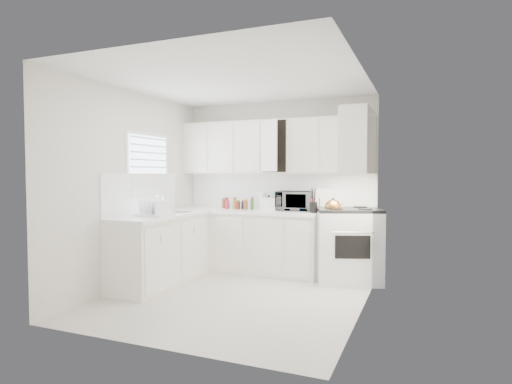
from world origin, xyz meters
The scene contains 35 objects.
floor centered at (0.00, 0.00, 0.00)m, with size 3.20×3.20×0.00m, color silver.
ceiling centered at (0.00, 0.00, 2.60)m, with size 3.20×3.20×0.00m, color white.
wall_back centered at (0.00, 1.60, 1.30)m, with size 3.00×3.00×0.00m, color silver.
wall_front centered at (0.00, -1.60, 1.30)m, with size 3.00×3.00×0.00m, color silver.
wall_left centered at (-1.50, 0.00, 1.30)m, with size 3.20×3.20×0.00m, color silver.
wall_right centered at (1.50, 0.00, 1.30)m, with size 3.20×3.20×0.00m, color silver.
window_blinds centered at (-1.48, 0.35, 1.55)m, with size 0.06×0.96×1.06m, color white, non-canonical shape.
lower_cabinets_back centered at (-0.39, 1.30, 0.45)m, with size 2.22×0.60×0.90m, color white, non-canonical shape.
lower_cabinets_left centered at (-1.20, 0.20, 0.45)m, with size 0.60×1.60×0.90m, color white, non-canonical shape.
countertop_back centered at (-0.39, 1.29, 0.93)m, with size 2.24×0.64×0.05m, color white.
countertop_left centered at (-1.19, 0.20, 0.93)m, with size 0.64×1.62×0.05m, color white.
backsplash_back centered at (0.00, 1.59, 1.23)m, with size 2.98×0.02×0.55m, color white.
backsplash_left centered at (-1.49, 0.20, 1.23)m, with size 0.02×1.60×0.55m, color white.
upper_cabinets_back centered at (0.00, 1.44, 1.50)m, with size 3.00×0.33×0.80m, color white, non-canonical shape.
upper_cabinets_right centered at (1.33, 0.82, 1.50)m, with size 0.33×0.90×0.80m, color white, non-canonical shape.
sink centered at (-1.19, 0.55, 1.07)m, with size 0.42×0.38×0.30m, color gray, non-canonical shape.
stove centered at (1.14, 1.27, 0.65)m, with size 0.85×0.70×1.30m, color white, non-canonical shape.
tea_kettle centered at (0.96, 1.11, 1.06)m, with size 0.26×0.22×0.24m, color #A0662B, non-canonical shape.
frying_pan centered at (1.32, 1.43, 0.97)m, with size 0.28×0.47×0.04m, color black, non-canonical shape.
microwave centered at (0.32, 1.45, 1.13)m, with size 0.52×0.29×0.35m, color gray.
rice_cooker centered at (-0.04, 1.30, 1.06)m, with size 0.23×0.23×0.23m, color white, non-canonical shape.
paper_towel centered at (-0.18, 1.42, 1.08)m, with size 0.12×0.12×0.27m, color white.
utensil_crock centered at (0.68, 1.17, 1.13)m, with size 0.12×0.12×0.36m, color black, non-canonical shape.
dish_rack centered at (-1.12, -0.03, 1.07)m, with size 0.43×0.32×0.23m, color white, non-canonical shape.
spice_left_0 centered at (-0.85, 1.42, 1.02)m, with size 0.06×0.06×0.13m, color brown.
spice_left_1 centered at (-0.78, 1.33, 1.02)m, with size 0.06×0.06×0.13m, color #3A6B23.
spice_left_2 centered at (-0.70, 1.42, 1.02)m, with size 0.06×0.06×0.13m, color #CC1B45.
spice_left_3 centered at (-0.62, 1.33, 1.02)m, with size 0.06×0.06×0.13m, color gold.
spice_left_4 centered at (-0.55, 1.42, 1.02)m, with size 0.06×0.06×0.13m, color maroon.
spice_left_5 centered at (-0.47, 1.33, 1.02)m, with size 0.06×0.06×0.13m, color black.
spice_left_6 centered at (-0.40, 1.42, 1.02)m, with size 0.06×0.06×0.13m, color brown.
spice_left_7 centered at (-0.32, 1.33, 1.02)m, with size 0.06×0.06×0.13m, color #3A6B23.
sauce_right_0 centered at (0.58, 1.46, 1.05)m, with size 0.06×0.06×0.19m, color #CC1B45.
sauce_right_1 centered at (0.64, 1.40, 1.05)m, with size 0.06×0.06×0.19m, color gold.
sauce_right_2 centered at (0.69, 1.46, 1.05)m, with size 0.06×0.06×0.19m, color maroon.
Camera 1 is at (2.13, -4.58, 1.51)m, focal length 29.60 mm.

